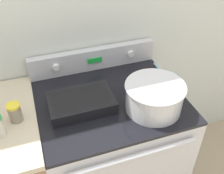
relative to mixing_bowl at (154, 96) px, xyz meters
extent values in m
cube|color=silver|center=(-0.19, 0.54, 0.23)|extent=(8.00, 0.05, 2.50)
cube|color=#BCBCC1|center=(-0.19, 0.16, -0.56)|extent=(0.81, 0.69, 0.92)
cube|color=black|center=(-0.19, 0.16, -0.10)|extent=(0.81, 0.69, 0.02)
cylinder|color=silver|center=(-0.19, -0.21, -0.16)|extent=(0.67, 0.02, 0.02)
cube|color=#BCBCC1|center=(-0.19, 0.48, -0.02)|extent=(0.81, 0.05, 0.14)
cylinder|color=white|center=(-0.44, 0.44, -0.01)|extent=(0.04, 0.02, 0.04)
cylinder|color=white|center=(0.05, 0.44, -0.01)|extent=(0.04, 0.02, 0.04)
cube|color=green|center=(-0.19, 0.45, -0.01)|extent=(0.09, 0.01, 0.03)
cylinder|color=silver|center=(0.00, 0.00, -0.01)|extent=(0.30, 0.30, 0.15)
torus|color=silver|center=(0.00, 0.00, 0.06)|extent=(0.31, 0.31, 0.01)
cylinder|color=beige|center=(0.00, 0.00, 0.05)|extent=(0.27, 0.27, 0.02)
cube|color=black|center=(-0.36, 0.13, -0.05)|extent=(0.34, 0.23, 0.07)
cube|color=tan|center=(-0.36, 0.13, -0.04)|extent=(0.30, 0.20, 0.04)
cylinder|color=#7AB2C6|center=(0.20, 0.27, -0.08)|extent=(0.01, 0.23, 0.01)
sphere|color=#7AB2C6|center=(0.20, 0.16, -0.05)|extent=(0.08, 0.08, 0.08)
cylinder|color=gray|center=(-0.69, 0.13, -0.03)|extent=(0.06, 0.06, 0.09)
cylinder|color=yellow|center=(-0.69, 0.13, 0.02)|extent=(0.07, 0.07, 0.01)
camera|label=1|loc=(-0.55, -0.92, 0.86)|focal=42.00mm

